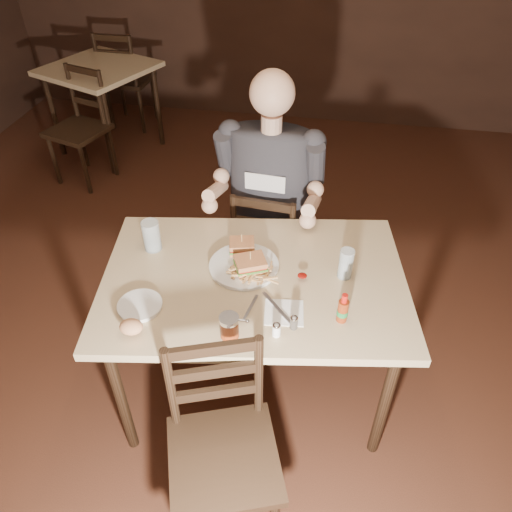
% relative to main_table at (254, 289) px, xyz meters
% --- Properties ---
extents(room_shell, '(7.00, 7.00, 7.00)m').
position_rel_main_table_xyz_m(room_shell, '(-0.01, -0.12, 0.70)').
color(room_shell, black).
rests_on(room_shell, ground).
extents(main_table, '(1.44, 1.07, 0.77)m').
position_rel_main_table_xyz_m(main_table, '(0.00, 0.00, 0.00)').
color(main_table, tan).
rests_on(main_table, ground).
extents(bg_table, '(1.04, 1.04, 0.77)m').
position_rel_main_table_xyz_m(bg_table, '(-1.77, 2.38, -0.02)').
color(bg_table, tan).
rests_on(bg_table, ground).
extents(chair_far, '(0.42, 0.46, 0.84)m').
position_rel_main_table_xyz_m(chair_far, '(-0.03, 0.67, -0.28)').
color(chair_far, black).
rests_on(chair_far, ground).
extents(chair_near, '(0.54, 0.56, 0.89)m').
position_rel_main_table_xyz_m(chair_near, '(0.00, -0.67, -0.25)').
color(chair_near, black).
rests_on(chair_near, ground).
extents(bg_chair_far, '(0.44, 0.48, 0.93)m').
position_rel_main_table_xyz_m(bg_chair_far, '(-1.77, 2.93, -0.23)').
color(bg_chair_far, black).
rests_on(bg_chair_far, ground).
extents(bg_chair_near, '(0.53, 0.56, 0.89)m').
position_rel_main_table_xyz_m(bg_chair_near, '(-1.77, 1.83, -0.25)').
color(bg_chair_near, black).
rests_on(bg_chair_near, ground).
extents(diner, '(0.62, 0.50, 1.00)m').
position_rel_main_table_xyz_m(diner, '(-0.04, 0.62, 0.24)').
color(diner, '#28282C').
rests_on(diner, chair_far).
extents(dinner_plate, '(0.34, 0.34, 0.02)m').
position_rel_main_table_xyz_m(dinner_plate, '(-0.05, 0.05, 0.08)').
color(dinner_plate, white).
rests_on(dinner_plate, main_table).
extents(sandwich_left, '(0.13, 0.11, 0.10)m').
position_rel_main_table_xyz_m(sandwich_left, '(-0.08, 0.14, 0.14)').
color(sandwich_left, tan).
rests_on(sandwich_left, dinner_plate).
extents(sandwich_right, '(0.16, 0.15, 0.11)m').
position_rel_main_table_xyz_m(sandwich_right, '(-0.02, 0.03, 0.14)').
color(sandwich_right, tan).
rests_on(sandwich_right, dinner_plate).
extents(fries_pile, '(0.27, 0.21, 0.04)m').
position_rel_main_table_xyz_m(fries_pile, '(0.00, 0.00, 0.11)').
color(fries_pile, tan).
rests_on(fries_pile, dinner_plate).
extents(ketchup_dollop, '(0.05, 0.05, 0.01)m').
position_rel_main_table_xyz_m(ketchup_dollop, '(0.21, 0.02, 0.09)').
color(ketchup_dollop, maroon).
rests_on(ketchup_dollop, dinner_plate).
extents(glass_left, '(0.09, 0.09, 0.15)m').
position_rel_main_table_xyz_m(glass_left, '(-0.50, 0.12, 0.15)').
color(glass_left, silver).
rests_on(glass_left, main_table).
extents(glass_right, '(0.07, 0.07, 0.14)m').
position_rel_main_table_xyz_m(glass_right, '(0.39, 0.08, 0.14)').
color(glass_right, silver).
rests_on(glass_right, main_table).
extents(hot_sauce, '(0.05, 0.05, 0.14)m').
position_rel_main_table_xyz_m(hot_sauce, '(0.39, -0.19, 0.14)').
color(hot_sauce, maroon).
rests_on(hot_sauce, main_table).
extents(salt_shaker, '(0.04, 0.04, 0.06)m').
position_rel_main_table_xyz_m(salt_shaker, '(0.14, -0.31, 0.10)').
color(salt_shaker, white).
rests_on(salt_shaker, main_table).
extents(pepper_shaker, '(0.04, 0.04, 0.06)m').
position_rel_main_table_xyz_m(pepper_shaker, '(0.20, -0.26, 0.10)').
color(pepper_shaker, '#38332D').
rests_on(pepper_shaker, main_table).
extents(syrup_dispenser, '(0.09, 0.09, 0.10)m').
position_rel_main_table_xyz_m(syrup_dispenser, '(-0.03, -0.34, 0.12)').
color(syrup_dispenser, maroon).
rests_on(syrup_dispenser, main_table).
extents(napkin, '(0.17, 0.16, 0.00)m').
position_rel_main_table_xyz_m(napkin, '(0.16, -0.19, 0.07)').
color(napkin, white).
rests_on(napkin, main_table).
extents(knife, '(0.17, 0.19, 0.01)m').
position_rel_main_table_xyz_m(knife, '(0.13, -0.18, 0.08)').
color(knife, silver).
rests_on(knife, napkin).
extents(fork, '(0.04, 0.15, 0.00)m').
position_rel_main_table_xyz_m(fork, '(0.02, -0.19, 0.08)').
color(fork, silver).
rests_on(fork, napkin).
extents(side_plate, '(0.20, 0.20, 0.01)m').
position_rel_main_table_xyz_m(side_plate, '(-0.42, -0.26, 0.08)').
color(side_plate, white).
rests_on(side_plate, main_table).
extents(bread_roll, '(0.10, 0.09, 0.05)m').
position_rel_main_table_xyz_m(bread_roll, '(-0.40, -0.40, 0.11)').
color(bread_roll, tan).
rests_on(bread_roll, side_plate).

